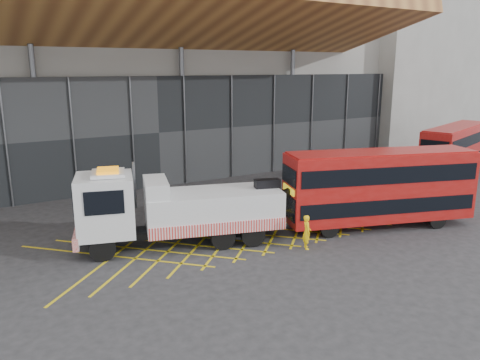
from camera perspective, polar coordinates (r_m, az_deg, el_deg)
ground_plane at (r=24.52m, az=-4.28°, el=-7.02°), size 120.00×120.00×0.00m
road_markings at (r=26.00m, az=2.08°, el=-5.75°), size 23.16×7.16×0.01m
construction_building at (r=40.81m, az=-13.92°, el=13.73°), size 55.00×23.97×18.00m
east_building at (r=55.80m, az=18.95°, el=14.32°), size 15.00×12.00×20.00m
recovery_truck at (r=23.12m, az=-8.05°, el=-3.45°), size 11.70×5.47×4.10m
bus_towed at (r=26.59m, az=16.64°, el=-0.60°), size 10.62×5.47×4.24m
bus_second at (r=41.58m, az=24.75°, el=3.56°), size 10.18×5.33×4.06m
worker at (r=23.01m, az=8.14°, el=-6.29°), size 0.63×0.73×1.69m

